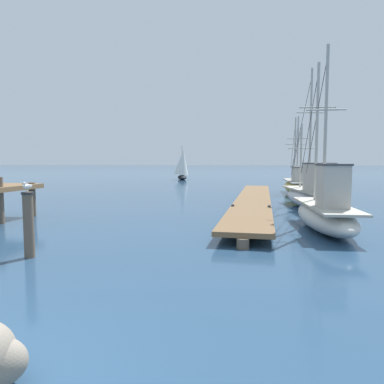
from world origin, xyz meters
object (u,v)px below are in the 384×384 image
at_px(fishing_boat_0, 312,194).
at_px(perched_seagull, 27,186).
at_px(mooring_piling, 29,224).
at_px(distant_sailboat, 182,165).
at_px(fishing_boat_2, 298,185).
at_px(fishing_boat_1, 326,211).

relative_size(fishing_boat_0, perched_seagull, 19.17).
xyz_separation_m(mooring_piling, distant_sailboat, (-1.48, 37.82, 1.08)).
bearing_deg(perched_seagull, fishing_boat_2, 61.86).
xyz_separation_m(fishing_boat_0, fishing_boat_2, (0.72, 8.22, -0.07)).
xyz_separation_m(perched_seagull, distant_sailboat, (-1.48, 37.81, 0.12)).
bearing_deg(fishing_boat_0, perched_seagull, -131.60).
height_order(fishing_boat_0, distant_sailboat, fishing_boat_0).
distance_m(fishing_boat_1, mooring_piling, 9.59).
distance_m(mooring_piling, perched_seagull, 0.96).
height_order(fishing_boat_0, perched_seagull, fishing_boat_0).
bearing_deg(mooring_piling, fishing_boat_2, 61.87).
distance_m(fishing_boat_2, mooring_piling, 21.12).
bearing_deg(fishing_boat_1, fishing_boat_0, 82.51).
bearing_deg(fishing_boat_1, distant_sailboat, 106.62).
bearing_deg(mooring_piling, perched_seagull, 87.98).
distance_m(fishing_boat_0, distant_sailboat, 29.46).
relative_size(fishing_boat_0, fishing_boat_1, 1.01).
relative_size(fishing_boat_2, mooring_piling, 4.81).
height_order(fishing_boat_2, perched_seagull, fishing_boat_2).
relative_size(fishing_boat_0, distant_sailboat, 1.64).
distance_m(fishing_boat_1, distant_sailboat, 34.78).
xyz_separation_m(fishing_boat_0, perched_seagull, (-9.23, -10.40, 1.09)).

